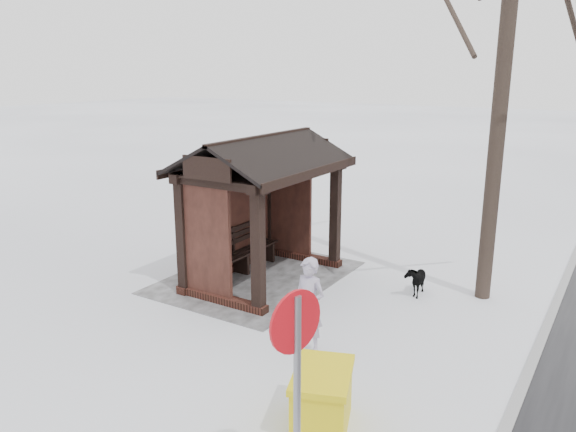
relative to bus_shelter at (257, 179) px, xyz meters
The scene contains 8 objects.
ground 2.17m from the bus_shelter, 90.00° to the left, with size 120.00×120.00×0.00m, color white.
kerb 6.05m from the bus_shelter, 90.00° to the left, with size 120.00×0.15×0.06m, color gray.
trampled_patch 2.16m from the bus_shelter, 90.00° to the right, with size 4.20×3.20×0.02m, color #97979D.
bus_shelter is the anchor object (origin of this frame).
pedestrian 3.66m from the bus_shelter, 48.60° to the left, with size 0.57×0.37×1.55m, color #A59AB5.
dog 3.79m from the bus_shelter, 106.38° to the left, with size 0.34×0.74×0.62m, color black.
grit_bin 5.63m from the bus_shelter, 43.51° to the left, with size 1.20×1.01×0.79m.
road_sign 6.72m from the bus_shelter, 38.14° to the left, with size 0.61×0.19×2.43m.
Camera 1 is at (9.32, 6.43, 4.36)m, focal length 35.00 mm.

